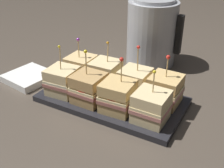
{
  "coord_description": "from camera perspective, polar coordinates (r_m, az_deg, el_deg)",
  "views": [
    {
      "loc": [
        0.36,
        -0.64,
        0.47
      ],
      "look_at": [
        0.0,
        0.0,
        0.06
      ],
      "focal_mm": 45.0,
      "sensor_mm": 36.0,
      "label": 1
    }
  ],
  "objects": [
    {
      "name": "ground_plane",
      "position": [
        0.87,
        0.0,
        -3.67
      ],
      "size": [
        6.0,
        6.0,
        0.0
      ],
      "primitive_type": "plane",
      "color": "#4C4238"
    },
    {
      "name": "serving_platter",
      "position": [
        0.86,
        0.0,
        -3.17
      ],
      "size": [
        0.43,
        0.23,
        0.02
      ],
      "color": "#232328",
      "rests_on": "ground_plane"
    },
    {
      "name": "sandwich_front_far_left",
      "position": [
        0.88,
        -9.98,
        0.65
      ],
      "size": [
        0.09,
        0.09,
        0.16
      ],
      "color": "beige",
      "rests_on": "serving_platter"
    },
    {
      "name": "sandwich_front_center_left",
      "position": [
        0.82,
        -4.75,
        -0.85
      ],
      "size": [
        0.09,
        0.09,
        0.16
      ],
      "color": "tan",
      "rests_on": "serving_platter"
    },
    {
      "name": "sandwich_front_center_right",
      "position": [
        0.78,
        1.17,
        -2.52
      ],
      "size": [
        0.09,
        0.09,
        0.16
      ],
      "color": "tan",
      "rests_on": "serving_platter"
    },
    {
      "name": "sandwich_front_far_right",
      "position": [
        0.75,
        7.95,
        -4.57
      ],
      "size": [
        0.09,
        0.09,
        0.15
      ],
      "color": "beige",
      "rests_on": "serving_platter"
    },
    {
      "name": "sandwich_back_far_left",
      "position": [
        0.95,
        -6.28,
        3.23
      ],
      "size": [
        0.09,
        0.09,
        0.15
      ],
      "color": "#DBB77A",
      "rests_on": "serving_platter"
    },
    {
      "name": "sandwich_back_center_left",
      "position": [
        0.9,
        -1.34,
        2.0
      ],
      "size": [
        0.09,
        0.09,
        0.15
      ],
      "color": "beige",
      "rests_on": "serving_platter"
    },
    {
      "name": "sandwich_back_center_right",
      "position": [
        0.86,
        4.68,
        0.37
      ],
      "size": [
        0.09,
        0.09,
        0.16
      ],
      "color": "beige",
      "rests_on": "serving_platter"
    },
    {
      "name": "sandwich_back_far_right",
      "position": [
        0.83,
        10.73,
        -1.2
      ],
      "size": [
        0.09,
        0.09,
        0.15
      ],
      "color": "tan",
      "rests_on": "serving_platter"
    },
    {
      "name": "kettle_steel",
      "position": [
        1.1,
        8.13,
        10.36
      ],
      "size": [
        0.21,
        0.19,
        0.27
      ],
      "color": "#B7BABF",
      "rests_on": "ground_plane"
    },
    {
      "name": "napkin_stack",
      "position": [
        1.03,
        -16.49,
        1.38
      ],
      "size": [
        0.16,
        0.16,
        0.02
      ],
      "color": "white",
      "rests_on": "ground_plane"
    }
  ]
}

